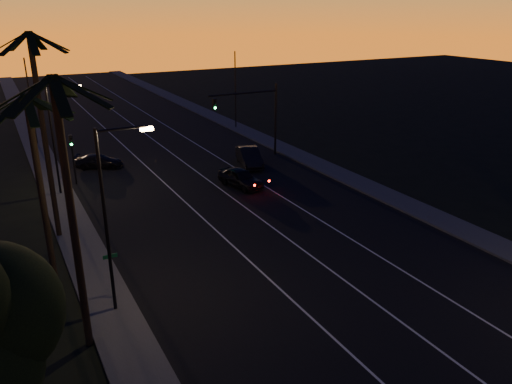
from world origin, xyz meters
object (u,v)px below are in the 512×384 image
signal_mast (254,109)px  cross_car (99,161)px  right_car (249,157)px  lead_car (241,178)px

signal_mast → cross_car: size_ratio=1.56×
signal_mast → right_car: bearing=-127.6°
right_car → cross_car: bearing=154.9°
signal_mast → cross_car: (-13.98, 3.64, -4.16)m
signal_mast → lead_car: signal_mast is taller
cross_car → signal_mast: bearing=-14.6°
lead_car → right_car: (3.28, 4.81, 0.07)m
lead_car → cross_car: bearing=130.6°
signal_mast → lead_car: 9.41m
signal_mast → lead_car: size_ratio=1.38×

